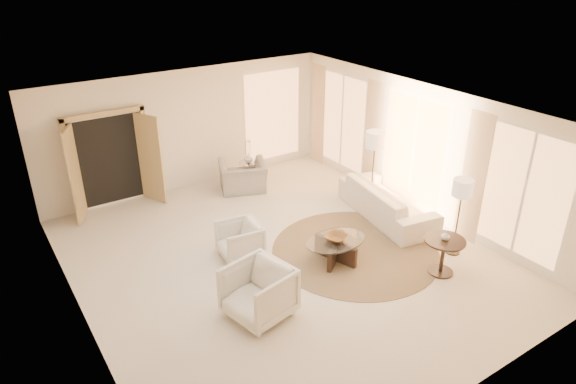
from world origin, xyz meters
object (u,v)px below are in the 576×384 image
bowl (336,238)px  floor_lamp_far (462,191)px  end_vase (446,236)px  side_vase (248,158)px  floor_lamp_near (375,143)px  accent_chair (243,172)px  coffee_table (336,248)px  sofa (387,201)px  side_table (249,170)px  armchair_right (258,290)px  end_table (443,250)px  armchair_left (240,239)px

bowl → floor_lamp_far: bearing=-26.8°
bowl → end_vase: bearing=-45.6°
bowl → side_vase: side_vase is taller
floor_lamp_near → floor_lamp_far: size_ratio=1.12×
accent_chair → bowl: size_ratio=2.83×
coffee_table → accent_chair: bearing=88.8°
sofa → side_table: (-1.57, 3.18, -0.04)m
side_table → coffee_table: bearing=-96.0°
sofa → coffee_table: 2.11m
bowl → side_vase: size_ratio=1.72×
sofa → floor_lamp_near: floor_lamp_near is taller
accent_chair → floor_lamp_far: size_ratio=0.71×
side_table → floor_lamp_far: bearing=-71.9°
armchair_right → side_table: 5.07m
coffee_table → end_table: size_ratio=2.09×
coffee_table → end_vase: 1.95m
floor_lamp_far → side_vase: size_ratio=6.85×
end_table → side_table: end_table is taller
armchair_left → armchair_right: 1.75m
side_table → side_vase: bearing=0.0°
accent_chair → bowl: 3.61m
armchair_right → coffee_table: 2.05m
end_vase → side_table: bearing=99.8°
armchair_right → coffee_table: bearing=94.0°
side_table → floor_lamp_near: size_ratio=0.31×
armchair_left → coffee_table: bearing=59.6°
accent_chair → sofa: bearing=144.7°
sofa → end_table: sofa is taller
side_table → bowl: side_table is taller
armchair_right → bowl: 2.05m
side_vase → floor_lamp_far: bearing=-71.9°
end_vase → side_vase: 5.34m
end_table → bowl: 1.89m
accent_chair → end_table: 5.11m
coffee_table → end_vase: size_ratio=9.25×
end_table → floor_lamp_near: floor_lamp_near is taller
coffee_table → bowl: 0.21m
end_table → floor_lamp_far: floor_lamp_far is taller
armchair_left → accent_chair: 2.92m
sofa → end_vase: size_ratio=15.46×
floor_lamp_far → bowl: size_ratio=4.00×
bowl → end_vase: end_vase is taller
accent_chair → floor_lamp_near: (2.05, -2.22, 0.98)m
armchair_right → accent_chair: 4.64m
side_table → floor_lamp_near: (1.71, -2.52, 1.12)m
accent_chair → side_vase: size_ratio=4.86×
accent_chair → end_vase: accent_chair is taller
armchair_left → floor_lamp_near: bearing=102.5°
armchair_right → bowl: (1.97, 0.56, 0.01)m
floor_lamp_near → bowl: (-2.12, -1.40, -0.97)m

